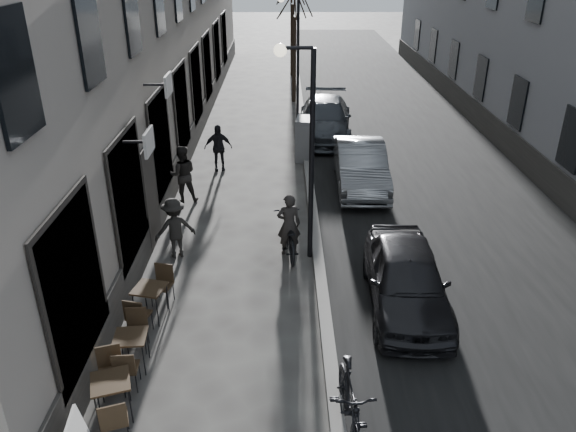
{
  "coord_description": "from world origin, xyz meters",
  "views": [
    {
      "loc": [
        -0.65,
        -6.01,
        6.97
      ],
      "look_at": [
        -0.55,
        4.58,
        1.8
      ],
      "focal_mm": 35.0,
      "sensor_mm": 36.0,
      "label": 1
    }
  ],
  "objects_px": {
    "bistro_set_c": "(151,299)",
    "pedestrian_far": "(218,148)",
    "streetlamp_far": "(294,45)",
    "bistro_set_b": "(132,348)",
    "pedestrian_near": "(183,174)",
    "car_mid": "(361,166)",
    "utility_cabinet": "(304,139)",
    "car_near": "(406,278)",
    "moped": "(350,406)",
    "car_far": "(325,119)",
    "bicycle": "(289,236)",
    "pedestrian_mid": "(175,228)",
    "streetlamp_near": "(304,133)",
    "bistro_set_a": "(112,394)"
  },
  "relations": [
    {
      "from": "bistro_set_a",
      "to": "car_mid",
      "type": "relative_size",
      "value": 0.36
    },
    {
      "from": "utility_cabinet",
      "to": "bicycle",
      "type": "bearing_deg",
      "value": -88.09
    },
    {
      "from": "streetlamp_near",
      "to": "pedestrian_far",
      "type": "distance_m",
      "value": 6.88
    },
    {
      "from": "bistro_set_c",
      "to": "pedestrian_mid",
      "type": "xyz_separation_m",
      "value": [
        0.08,
        2.55,
        0.32
      ]
    },
    {
      "from": "streetlamp_far",
      "to": "pedestrian_near",
      "type": "relative_size",
      "value": 2.96
    },
    {
      "from": "bistro_set_c",
      "to": "car_mid",
      "type": "relative_size",
      "value": 0.36
    },
    {
      "from": "streetlamp_far",
      "to": "pedestrian_mid",
      "type": "relative_size",
      "value": 3.31
    },
    {
      "from": "moped",
      "to": "bicycle",
      "type": "bearing_deg",
      "value": 95.76
    },
    {
      "from": "moped",
      "to": "pedestrian_far",
      "type": "bearing_deg",
      "value": 102.63
    },
    {
      "from": "streetlamp_far",
      "to": "car_near",
      "type": "height_order",
      "value": "streetlamp_far"
    },
    {
      "from": "pedestrian_near",
      "to": "car_far",
      "type": "relative_size",
      "value": 0.34
    },
    {
      "from": "pedestrian_far",
      "to": "moped",
      "type": "xyz_separation_m",
      "value": [
        3.17,
        -11.51,
        -0.17
      ]
    },
    {
      "from": "streetlamp_near",
      "to": "bistro_set_a",
      "type": "xyz_separation_m",
      "value": [
        -3.23,
        -5.16,
        -2.71
      ]
    },
    {
      "from": "bistro_set_c",
      "to": "pedestrian_far",
      "type": "xyz_separation_m",
      "value": [
        0.53,
        8.39,
        0.34
      ]
    },
    {
      "from": "streetlamp_far",
      "to": "pedestrian_far",
      "type": "height_order",
      "value": "streetlamp_far"
    },
    {
      "from": "bistro_set_b",
      "to": "car_far",
      "type": "relative_size",
      "value": 0.28
    },
    {
      "from": "pedestrian_near",
      "to": "car_mid",
      "type": "distance_m",
      "value": 5.48
    },
    {
      "from": "streetlamp_far",
      "to": "pedestrian_far",
      "type": "bearing_deg",
      "value": -113.45
    },
    {
      "from": "moped",
      "to": "bistro_set_b",
      "type": "bearing_deg",
      "value": 153.71
    },
    {
      "from": "pedestrian_near",
      "to": "streetlamp_near",
      "type": "bearing_deg",
      "value": 124.27
    },
    {
      "from": "pedestrian_near",
      "to": "car_far",
      "type": "height_order",
      "value": "pedestrian_near"
    },
    {
      "from": "bistro_set_b",
      "to": "pedestrian_far",
      "type": "height_order",
      "value": "pedestrian_far"
    },
    {
      "from": "bistro_set_a",
      "to": "pedestrian_near",
      "type": "relative_size",
      "value": 0.89
    },
    {
      "from": "streetlamp_far",
      "to": "bistro_set_b",
      "type": "xyz_separation_m",
      "value": [
        -3.21,
        -15.99,
        -2.73
      ]
    },
    {
      "from": "bistro_set_c",
      "to": "streetlamp_far",
      "type": "bearing_deg",
      "value": 90.91
    },
    {
      "from": "pedestrian_near",
      "to": "car_mid",
      "type": "height_order",
      "value": "pedestrian_near"
    },
    {
      "from": "bistro_set_c",
      "to": "pedestrian_far",
      "type": "height_order",
      "value": "pedestrian_far"
    },
    {
      "from": "streetlamp_far",
      "to": "moped",
      "type": "height_order",
      "value": "streetlamp_far"
    },
    {
      "from": "pedestrian_mid",
      "to": "streetlamp_near",
      "type": "bearing_deg",
      "value": 156.89
    },
    {
      "from": "bistro_set_a",
      "to": "car_near",
      "type": "relative_size",
      "value": 0.39
    },
    {
      "from": "pedestrian_mid",
      "to": "car_far",
      "type": "relative_size",
      "value": 0.31
    },
    {
      "from": "car_far",
      "to": "moped",
      "type": "height_order",
      "value": "car_far"
    },
    {
      "from": "streetlamp_near",
      "to": "bistro_set_a",
      "type": "height_order",
      "value": "streetlamp_near"
    },
    {
      "from": "streetlamp_far",
      "to": "bistro_set_c",
      "type": "distance_m",
      "value": 15.08
    },
    {
      "from": "bistro_set_c",
      "to": "car_mid",
      "type": "distance_m",
      "value": 8.58
    },
    {
      "from": "bicycle",
      "to": "pedestrian_mid",
      "type": "height_order",
      "value": "pedestrian_mid"
    },
    {
      "from": "bicycle",
      "to": "pedestrian_far",
      "type": "relative_size",
      "value": 1.18
    },
    {
      "from": "streetlamp_far",
      "to": "pedestrian_near",
      "type": "distance_m",
      "value": 9.6
    },
    {
      "from": "bistro_set_b",
      "to": "pedestrian_near",
      "type": "height_order",
      "value": "pedestrian_near"
    },
    {
      "from": "car_far",
      "to": "streetlamp_near",
      "type": "bearing_deg",
      "value": -92.15
    },
    {
      "from": "bistro_set_a",
      "to": "bistro_set_b",
      "type": "xyz_separation_m",
      "value": [
        0.03,
        1.17,
        -0.02
      ]
    },
    {
      "from": "car_near",
      "to": "car_mid",
      "type": "distance_m",
      "value": 6.49
    },
    {
      "from": "bicycle",
      "to": "car_near",
      "type": "xyz_separation_m",
      "value": [
        2.43,
        -2.26,
        0.19
      ]
    },
    {
      "from": "bistro_set_a",
      "to": "car_far",
      "type": "height_order",
      "value": "car_far"
    },
    {
      "from": "car_near",
      "to": "bicycle",
      "type": "bearing_deg",
      "value": 139.97
    },
    {
      "from": "utility_cabinet",
      "to": "car_near",
      "type": "bearing_deg",
      "value": -71.57
    },
    {
      "from": "bistro_set_a",
      "to": "car_mid",
      "type": "xyz_separation_m",
      "value": [
        5.18,
        9.54,
        0.25
      ]
    },
    {
      "from": "bistro_set_c",
      "to": "pedestrian_near",
      "type": "distance_m",
      "value": 5.85
    },
    {
      "from": "pedestrian_near",
      "to": "streetlamp_far",
      "type": "bearing_deg",
      "value": -123.11
    },
    {
      "from": "car_near",
      "to": "car_far",
      "type": "relative_size",
      "value": 0.79
    }
  ]
}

